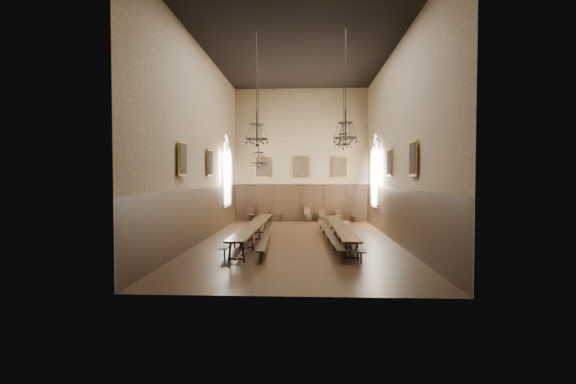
# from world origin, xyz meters

# --- Properties ---
(floor) EXTENTS (9.00, 18.00, 0.02)m
(floor) POSITION_xyz_m (0.00, 0.00, -0.01)
(floor) COLOR black
(floor) RESTS_ON ground
(ceiling) EXTENTS (9.00, 18.00, 0.02)m
(ceiling) POSITION_xyz_m (0.00, 0.00, 9.01)
(ceiling) COLOR black
(ceiling) RESTS_ON ground
(wall_back) EXTENTS (9.00, 0.02, 9.00)m
(wall_back) POSITION_xyz_m (0.00, 9.01, 4.50)
(wall_back) COLOR #836F51
(wall_back) RESTS_ON ground
(wall_front) EXTENTS (9.00, 0.02, 9.00)m
(wall_front) POSITION_xyz_m (0.00, -9.01, 4.50)
(wall_front) COLOR #836F51
(wall_front) RESTS_ON ground
(wall_left) EXTENTS (0.02, 18.00, 9.00)m
(wall_left) POSITION_xyz_m (-4.51, 0.00, 4.50)
(wall_left) COLOR #836F51
(wall_left) RESTS_ON ground
(wall_right) EXTENTS (0.02, 18.00, 9.00)m
(wall_right) POSITION_xyz_m (4.51, 0.00, 4.50)
(wall_right) COLOR #836F51
(wall_right) RESTS_ON ground
(wainscot_panelling) EXTENTS (9.00, 18.00, 2.50)m
(wainscot_panelling) POSITION_xyz_m (0.00, 0.00, 1.25)
(wainscot_panelling) COLOR black
(wainscot_panelling) RESTS_ON floor
(table_left) EXTENTS (0.81, 10.50, 0.82)m
(table_left) POSITION_xyz_m (-2.03, -0.16, 0.41)
(table_left) COLOR black
(table_left) RESTS_ON floor
(table_right) EXTENTS (0.86, 9.73, 0.76)m
(table_right) POSITION_xyz_m (1.92, -0.06, 0.38)
(table_right) COLOR black
(table_right) RESTS_ON floor
(bench_left_outer) EXTENTS (0.31, 9.60, 0.43)m
(bench_left_outer) POSITION_xyz_m (-2.64, 0.23, 0.27)
(bench_left_outer) COLOR black
(bench_left_outer) RESTS_ON floor
(bench_left_inner) EXTENTS (0.86, 10.31, 0.46)m
(bench_left_inner) POSITION_xyz_m (-1.46, -0.09, 0.30)
(bench_left_inner) COLOR black
(bench_left_inner) RESTS_ON floor
(bench_right_inner) EXTENTS (0.72, 10.53, 0.47)m
(bench_right_inner) POSITION_xyz_m (1.41, 0.16, 0.30)
(bench_right_inner) COLOR black
(bench_right_inner) RESTS_ON floor
(bench_right_outer) EXTENTS (0.73, 10.28, 0.46)m
(bench_right_outer) POSITION_xyz_m (2.49, -0.11, 0.29)
(bench_right_outer) COLOR black
(bench_right_outer) RESTS_ON floor
(chair_0) EXTENTS (0.50, 0.50, 1.02)m
(chair_0) POSITION_xyz_m (-3.39, 8.48, 0.31)
(chair_0) COLOR black
(chair_0) RESTS_ON floor
(chair_1) EXTENTS (0.43, 0.43, 0.98)m
(chair_1) POSITION_xyz_m (-2.49, 8.53, 0.29)
(chair_1) COLOR black
(chair_1) RESTS_ON floor
(chair_2) EXTENTS (0.47, 0.47, 1.04)m
(chair_2) POSITION_xyz_m (-1.52, 8.56, 0.32)
(chair_2) COLOR black
(chair_2) RESTS_ON floor
(chair_4) EXTENTS (0.55, 0.55, 0.98)m
(chair_4) POSITION_xyz_m (0.47, 8.56, 0.30)
(chair_4) COLOR black
(chair_4) RESTS_ON floor
(chair_5) EXTENTS (0.44, 0.44, 0.86)m
(chair_5) POSITION_xyz_m (1.42, 8.46, 0.26)
(chair_5) COLOR black
(chair_5) RESTS_ON floor
(chair_6) EXTENTS (0.45, 0.45, 0.86)m
(chair_6) POSITION_xyz_m (2.54, 8.51, 0.26)
(chair_6) COLOR black
(chair_6) RESTS_ON floor
(chair_7) EXTENTS (0.48, 0.48, 0.86)m
(chair_7) POSITION_xyz_m (3.46, 8.47, 0.26)
(chair_7) COLOR black
(chair_7) RESTS_ON floor
(chandelier_back_left) EXTENTS (0.87, 0.87, 5.39)m
(chandelier_back_left) POSITION_xyz_m (-2.17, 2.82, 4.11)
(chandelier_back_left) COLOR black
(chandelier_back_left) RESTS_ON ceiling
(chandelier_back_right) EXTENTS (0.85, 0.85, 4.42)m
(chandelier_back_right) POSITION_xyz_m (2.31, 2.85, 5.02)
(chandelier_back_right) COLOR black
(chandelier_back_right) RESTS_ON ceiling
(chandelier_front_left) EXTENTS (0.93, 0.93, 4.59)m
(chandelier_front_left) POSITION_xyz_m (-1.68, -2.06, 4.86)
(chandelier_front_left) COLOR black
(chandelier_front_left) RESTS_ON ceiling
(chandelier_front_right) EXTENTS (0.95, 0.95, 4.58)m
(chandelier_front_right) POSITION_xyz_m (1.95, -2.33, 4.86)
(chandelier_front_right) COLOR black
(chandelier_front_right) RESTS_ON ceiling
(portrait_back_0) EXTENTS (1.10, 0.12, 1.40)m
(portrait_back_0) POSITION_xyz_m (-2.60, 8.88, 3.70)
(portrait_back_0) COLOR #A77828
(portrait_back_0) RESTS_ON wall_back
(portrait_back_1) EXTENTS (1.10, 0.12, 1.40)m
(portrait_back_1) POSITION_xyz_m (0.00, 8.88, 3.70)
(portrait_back_1) COLOR #A77828
(portrait_back_1) RESTS_ON wall_back
(portrait_back_2) EXTENTS (1.10, 0.12, 1.40)m
(portrait_back_2) POSITION_xyz_m (2.60, 8.88, 3.70)
(portrait_back_2) COLOR #A77828
(portrait_back_2) RESTS_ON wall_back
(portrait_left_0) EXTENTS (0.12, 1.00, 1.30)m
(portrait_left_0) POSITION_xyz_m (-4.38, 1.00, 3.70)
(portrait_left_0) COLOR #A77828
(portrait_left_0) RESTS_ON wall_left
(portrait_left_1) EXTENTS (0.12, 1.00, 1.30)m
(portrait_left_1) POSITION_xyz_m (-4.38, -3.50, 3.70)
(portrait_left_1) COLOR #A77828
(portrait_left_1) RESTS_ON wall_left
(portrait_right_0) EXTENTS (0.12, 1.00, 1.30)m
(portrait_right_0) POSITION_xyz_m (4.38, 1.00, 3.70)
(portrait_right_0) COLOR #A77828
(portrait_right_0) RESTS_ON wall_right
(portrait_right_1) EXTENTS (0.12, 1.00, 1.30)m
(portrait_right_1) POSITION_xyz_m (4.38, -3.50, 3.70)
(portrait_right_1) COLOR #A77828
(portrait_right_1) RESTS_ON wall_right
(window_right) EXTENTS (0.20, 2.20, 4.60)m
(window_right) POSITION_xyz_m (4.43, 5.50, 3.40)
(window_right) COLOR white
(window_right) RESTS_ON wall_right
(window_left) EXTENTS (0.20, 2.20, 4.60)m
(window_left) POSITION_xyz_m (-4.43, 5.50, 3.40)
(window_left) COLOR white
(window_left) RESTS_ON wall_left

